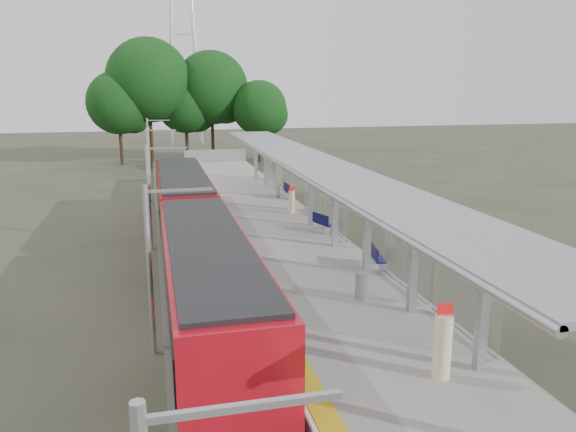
# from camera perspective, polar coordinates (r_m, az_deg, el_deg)

# --- Properties ---
(trackbed) EXTENTS (3.00, 70.00, 0.24)m
(trackbed) POSITION_cam_1_polar(r_m,az_deg,el_deg) (31.00, -10.36, -2.35)
(trackbed) COLOR #59544C
(trackbed) RESTS_ON ground
(platform) EXTENTS (6.00, 50.00, 1.00)m
(platform) POSITION_cam_1_polar(r_m,az_deg,el_deg) (31.45, -2.19, -1.20)
(platform) COLOR gray
(platform) RESTS_ON ground
(tactile_strip) EXTENTS (0.60, 50.00, 0.02)m
(tactile_strip) POSITION_cam_1_polar(r_m,az_deg,el_deg) (30.94, -6.83, -0.55)
(tactile_strip) COLOR gold
(tactile_strip) RESTS_ON platform
(end_fence) EXTENTS (6.00, 0.10, 1.20)m
(end_fence) POSITION_cam_1_polar(r_m,az_deg,el_deg) (55.56, -7.39, 6.10)
(end_fence) COLOR #9EA0A5
(end_fence) RESTS_ON platform
(train) EXTENTS (2.74, 27.60, 3.62)m
(train) POSITION_cam_1_polar(r_m,az_deg,el_deg) (24.87, -9.70, -1.55)
(train) COLOR black
(train) RESTS_ON ground
(canopy) EXTENTS (3.27, 38.00, 3.66)m
(canopy) POSITION_cam_1_polar(r_m,az_deg,el_deg) (27.46, 2.65, 4.58)
(canopy) COLOR #9EA0A5
(canopy) RESTS_ON platform
(pylon) EXTENTS (8.00, 4.00, 38.00)m
(pylon) POSITION_cam_1_polar(r_m,az_deg,el_deg) (83.72, -10.80, 20.25)
(pylon) COLOR #9EA0A5
(pylon) RESTS_ON ground
(tree_cluster) EXTENTS (21.15, 9.74, 13.31)m
(tree_cluster) POSITION_cam_1_polar(r_m,az_deg,el_deg) (63.35, -11.10, 12.31)
(tree_cluster) COLOR #382316
(tree_cluster) RESTS_ON ground
(catenary_masts) EXTENTS (2.08, 48.16, 5.40)m
(catenary_masts) POSITION_cam_1_polar(r_m,az_deg,el_deg) (29.37, -13.80, 2.22)
(catenary_masts) COLOR #9EA0A5
(catenary_masts) RESTS_ON ground
(bench_near) EXTENTS (0.68, 1.45, 0.96)m
(bench_near) POSITION_cam_1_polar(r_m,az_deg,el_deg) (23.14, 8.96, -4.04)
(bench_near) COLOR #100E49
(bench_near) RESTS_ON platform
(bench_mid) EXTENTS (0.83, 1.41, 0.93)m
(bench_mid) POSITION_cam_1_polar(r_m,az_deg,el_deg) (28.58, 3.52, -0.64)
(bench_mid) COLOR #100E49
(bench_mid) RESTS_ON platform
(bench_far) EXTENTS (0.49, 1.46, 0.99)m
(bench_far) POSITION_cam_1_polar(r_m,az_deg,el_deg) (37.12, 0.03, 2.64)
(bench_far) COLOR #100E49
(bench_far) RESTS_ON platform
(info_pillar_near) EXTENTS (0.45, 0.45, 2.01)m
(info_pillar_near) POSITION_cam_1_polar(r_m,az_deg,el_deg) (15.02, 15.43, -12.59)
(info_pillar_near) COLOR beige
(info_pillar_near) RESTS_ON platform
(info_pillar_far) EXTENTS (0.36, 0.36, 1.60)m
(info_pillar_far) POSITION_cam_1_polar(r_m,az_deg,el_deg) (32.54, 0.38, 1.46)
(info_pillar_far) COLOR beige
(info_pillar_far) RESTS_ON platform
(litter_bin) EXTENTS (0.58, 0.58, 0.96)m
(litter_bin) POSITION_cam_1_polar(r_m,az_deg,el_deg) (19.85, 7.48, -7.00)
(litter_bin) COLOR #9EA0A5
(litter_bin) RESTS_ON platform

